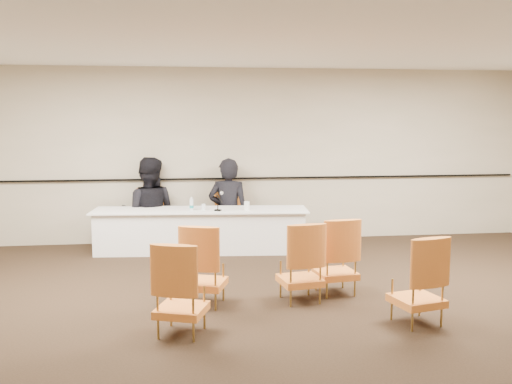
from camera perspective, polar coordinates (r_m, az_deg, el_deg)
floor at (r=6.35m, az=3.37°, el=-12.32°), size 10.00×10.00×0.00m
ceiling at (r=6.04m, az=3.59°, el=15.58°), size 10.00×10.00×0.00m
wall_back at (r=9.95m, az=-0.85°, el=3.70°), size 10.00×0.04×3.00m
wall_rail at (r=9.95m, az=-0.82°, el=1.39°), size 9.80×0.04×0.03m
panel_table at (r=9.25m, az=-5.56°, el=-3.85°), size 3.48×1.08×0.69m
panelist_main at (r=9.72m, az=-2.76°, el=-2.24°), size 0.80×0.63×1.92m
panelist_main_chair at (r=9.73m, az=-2.76°, el=-2.47°), size 0.54×0.54×0.95m
panelist_second at (r=9.82m, az=-10.67°, el=-2.23°), size 1.04×0.87×1.95m
panelist_second_chair at (r=9.82m, az=-10.66°, el=-2.49°), size 0.54×0.54×0.95m
papers at (r=9.13m, az=-2.10°, el=-1.77°), size 0.36×0.32×0.00m
microphone at (r=9.00m, az=-3.85°, el=-0.95°), size 0.19×0.24×0.30m
water_bottle at (r=9.09m, az=-6.47°, el=-1.17°), size 0.07×0.07×0.22m
drinking_glass at (r=9.11m, az=-5.27°, el=-1.50°), size 0.07×0.07×0.10m
coffee_cup at (r=9.07m, az=-0.93°, el=-1.39°), size 0.10×0.10×0.14m
aud_chair_front_left at (r=6.61m, az=-5.21°, el=-7.21°), size 0.63×0.63×0.95m
aud_chair_front_mid at (r=6.73m, az=4.44°, el=-6.94°), size 0.57×0.57×0.95m
aud_chair_front_right at (r=7.06m, az=7.97°, el=-6.31°), size 0.56×0.56×0.95m
aud_chair_back_left at (r=5.76m, az=-7.49°, el=-9.47°), size 0.64×0.64×0.95m
aud_chair_back_right at (r=6.22m, az=15.83°, el=-8.40°), size 0.60×0.60×0.95m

